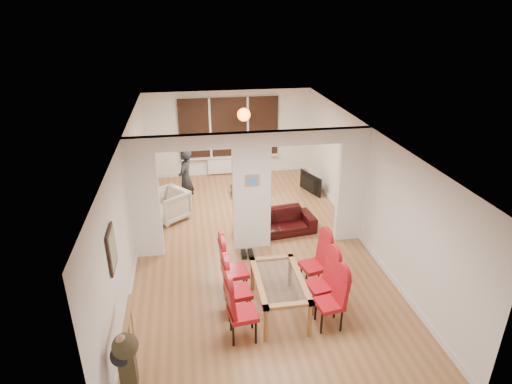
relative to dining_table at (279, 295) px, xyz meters
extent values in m
cube|color=#98663D|center=(-0.12, 2.26, -0.34)|extent=(5.00, 9.00, 0.01)
cube|color=white|center=(-0.12, 2.26, 0.96)|extent=(5.00, 0.18, 2.60)
cube|color=black|center=(-0.12, 6.70, 1.16)|extent=(3.00, 0.08, 1.80)
cube|color=white|center=(-0.12, 6.66, -0.04)|extent=(1.40, 0.08, 0.50)
sphere|color=orange|center=(0.18, 5.56, 1.81)|extent=(0.36, 0.36, 0.36)
cube|color=gray|center=(-2.59, -0.14, 1.26)|extent=(0.04, 0.52, 0.67)
cube|color=#4C8CD8|center=(-0.12, 2.16, 1.26)|extent=(0.30, 0.03, 0.25)
imported|color=black|center=(0.50, 2.75, -0.07)|extent=(1.93, 0.96, 0.54)
imported|color=beige|center=(-1.95, 3.86, 0.04)|extent=(1.16, 1.17, 0.76)
imported|color=black|center=(-1.50, 4.57, 0.44)|extent=(0.66, 0.55, 1.56)
imported|color=black|center=(1.88, 4.87, -0.06)|extent=(0.95, 0.44, 0.55)
cylinder|color=#143F19|center=(0.05, 5.09, 0.04)|extent=(0.07, 0.07, 0.28)
imported|color=black|center=(0.39, 4.98, -0.08)|extent=(0.23, 0.23, 0.06)
camera|label=1|loc=(-1.37, -5.86, 4.60)|focal=30.00mm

